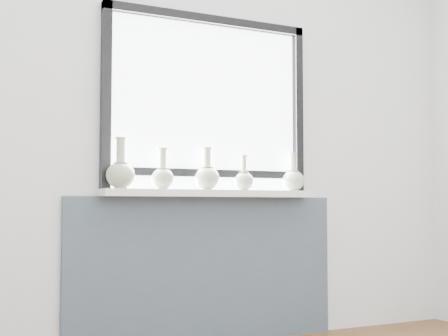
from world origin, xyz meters
name	(u,v)px	position (x,y,z in m)	size (l,w,h in m)	color
back_wall	(205,124)	(0.00, 1.81, 1.30)	(3.60, 0.02, 2.60)	silver
apron_panel	(207,270)	(0.00, 1.78, 0.43)	(1.70, 0.03, 0.86)	#404B5A
windowsill	(212,193)	(0.00, 1.71, 0.88)	(1.32, 0.18, 0.04)	white
window	(208,100)	(0.00, 1.77, 1.44)	(1.30, 0.06, 1.05)	black
vase_a	(121,173)	(-0.56, 1.68, 0.99)	(0.16, 0.16, 0.28)	#B2C19C
vase_b	(163,176)	(-0.31, 1.72, 0.97)	(0.13, 0.13, 0.23)	#B2C19C
vase_c	(207,176)	(-0.03, 1.72, 0.98)	(0.15, 0.15, 0.25)	#B2C19C
vase_d	(244,180)	(0.21, 1.70, 0.96)	(0.12, 0.12, 0.21)	#B2C19C
vase_e	(293,179)	(0.56, 1.71, 0.98)	(0.14, 0.14, 0.24)	#B2C19C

